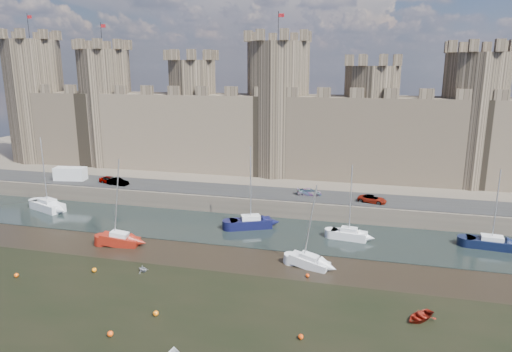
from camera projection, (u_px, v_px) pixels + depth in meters
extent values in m
plane|color=black|center=(140.00, 321.00, 39.24)|extent=(160.00, 160.00, 0.00)
cube|color=black|center=(226.00, 228.00, 61.84)|extent=(160.00, 12.00, 0.08)
cube|color=#4C443A|center=(279.00, 165.00, 95.47)|extent=(160.00, 60.00, 2.50)
cube|color=black|center=(246.00, 191.00, 70.67)|extent=(160.00, 7.00, 0.10)
cube|color=#42382B|center=(266.00, 134.00, 82.24)|extent=(100.00, 9.00, 14.00)
cylinder|color=#42382B|center=(37.00, 101.00, 92.63)|extent=(11.00, 11.00, 24.00)
cylinder|color=black|center=(28.00, 27.00, 89.25)|extent=(0.10, 0.10, 5.00)
cube|color=maroon|center=(29.00, 17.00, 88.71)|extent=(1.00, 0.03, 0.60)
cylinder|color=#42382B|center=(107.00, 108.00, 89.01)|extent=(10.00, 10.00, 22.00)
cylinder|color=black|center=(102.00, 36.00, 85.86)|extent=(0.10, 0.10, 5.00)
cube|color=maroon|center=(103.00, 26.00, 85.32)|extent=(1.00, 0.03, 0.60)
cylinder|color=#42382B|center=(193.00, 116.00, 84.91)|extent=(9.00, 9.00, 20.00)
cylinder|color=#42382B|center=(277.00, 109.00, 80.71)|extent=(11.00, 11.00, 23.00)
cylinder|color=black|center=(278.00, 27.00, 77.44)|extent=(0.10, 0.10, 5.00)
cube|color=maroon|center=(281.00, 15.00, 76.90)|extent=(1.00, 0.03, 0.60)
cylinder|color=#42382B|center=(370.00, 123.00, 77.33)|extent=(9.00, 9.00, 19.00)
cylinder|color=#42382B|center=(472.00, 120.00, 73.24)|extent=(10.00, 10.00, 21.00)
imported|color=gray|center=(110.00, 180.00, 75.45)|extent=(3.87, 1.93, 1.27)
imported|color=gray|center=(118.00, 182.00, 74.21)|extent=(3.79, 1.78, 1.20)
imported|color=gray|center=(309.00, 192.00, 68.42)|extent=(3.85, 1.93, 1.07)
imported|color=gray|center=(372.00, 199.00, 64.67)|extent=(4.34, 2.79, 1.11)
cube|color=silver|center=(70.00, 174.00, 77.36)|extent=(5.47, 2.88, 2.27)
cube|color=silver|center=(48.00, 206.00, 69.31)|extent=(6.41, 4.29, 1.22)
cube|color=silver|center=(47.00, 201.00, 69.10)|extent=(3.06, 2.46, 0.55)
cylinder|color=silver|center=(44.00, 171.00, 68.01)|extent=(0.14, 0.14, 9.95)
cube|color=black|center=(251.00, 224.00, 61.68)|extent=(5.98, 4.27, 1.22)
cube|color=silver|center=(251.00, 217.00, 61.47)|extent=(2.89, 2.41, 0.55)
cylinder|color=silver|center=(251.00, 184.00, 60.37)|extent=(0.14, 0.14, 9.97)
cube|color=silver|center=(349.00, 235.00, 57.67)|extent=(4.63, 2.27, 1.05)
cube|color=silver|center=(349.00, 229.00, 57.49)|extent=(2.11, 1.45, 0.48)
cylinder|color=silver|center=(351.00, 199.00, 56.55)|extent=(0.14, 0.14, 8.56)
cube|color=black|center=(491.00, 244.00, 54.85)|extent=(5.72, 2.68, 1.06)
cube|color=silver|center=(492.00, 238.00, 54.67)|extent=(2.59, 1.74, 0.48)
cylinder|color=silver|center=(496.00, 205.00, 53.72)|extent=(0.14, 0.14, 8.64)
cube|color=maroon|center=(120.00, 241.00, 55.82)|extent=(4.83, 2.38, 1.18)
cube|color=silver|center=(119.00, 234.00, 55.62)|extent=(2.20, 1.51, 0.54)
cylinder|color=silver|center=(117.00, 198.00, 54.55)|extent=(0.14, 0.14, 9.66)
cube|color=silver|center=(309.00, 263.00, 49.78)|extent=(4.63, 2.73, 1.02)
cube|color=silver|center=(309.00, 256.00, 49.60)|extent=(2.17, 1.63, 0.46)
cylinder|color=silver|center=(310.00, 222.00, 48.68)|extent=(0.14, 0.14, 8.35)
imported|color=silver|center=(143.00, 269.00, 48.61)|extent=(1.69, 1.59, 0.70)
imported|color=maroon|center=(420.00, 317.00, 39.39)|extent=(3.34, 3.36, 0.57)
sphere|color=#E9520A|center=(16.00, 275.00, 47.39)|extent=(0.48, 0.48, 0.48)
sphere|color=orange|center=(94.00, 270.00, 48.57)|extent=(0.50, 0.50, 0.50)
sphere|color=#F84A0B|center=(110.00, 334.00, 36.98)|extent=(0.50, 0.50, 0.50)
sphere|color=#E83D0A|center=(308.00, 275.00, 47.41)|extent=(0.41, 0.41, 0.41)
sphere|color=orange|center=(156.00, 313.00, 40.05)|extent=(0.50, 0.50, 0.50)
sphere|color=red|center=(301.00, 337.00, 36.61)|extent=(0.45, 0.45, 0.45)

